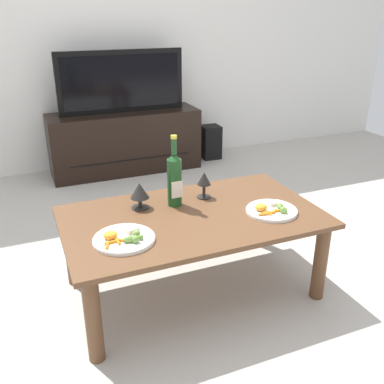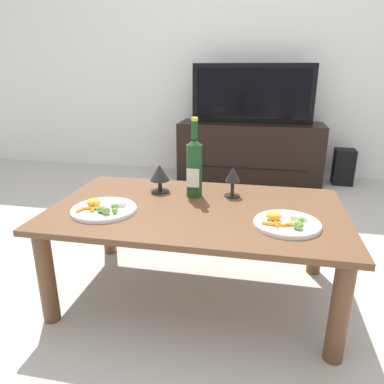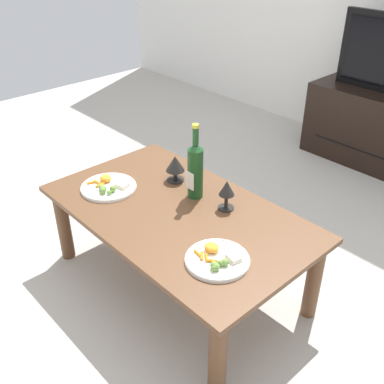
{
  "view_description": "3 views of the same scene",
  "coord_description": "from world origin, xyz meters",
  "px_view_note": "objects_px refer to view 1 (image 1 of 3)",
  "views": [
    {
      "loc": [
        -0.74,
        -1.78,
        1.38
      ],
      "look_at": [
        0.02,
        0.05,
        0.54
      ],
      "focal_mm": 40.65,
      "sensor_mm": 36.0,
      "label": 1
    },
    {
      "loc": [
        0.26,
        -1.44,
        1.01
      ],
      "look_at": [
        -0.02,
        0.01,
        0.5
      ],
      "focal_mm": 33.5,
      "sensor_mm": 36.0,
      "label": 2
    },
    {
      "loc": [
        1.32,
        -1.13,
        1.59
      ],
      "look_at": [
        0.0,
        0.09,
        0.5
      ],
      "focal_mm": 42.43,
      "sensor_mm": 36.0,
      "label": 3
    }
  ],
  "objects_px": {
    "tv_stand": "(125,142)",
    "wine_bottle": "(174,178)",
    "tv_screen": "(121,82)",
    "dining_table": "(193,227)",
    "dinner_plate_right": "(272,210)",
    "goblet_right": "(204,180)",
    "floor_speaker": "(211,142)",
    "dinner_plate_left": "(124,238)",
    "goblet_left": "(140,192)"
  },
  "relations": [
    {
      "from": "tv_stand",
      "to": "wine_bottle",
      "type": "xyz_separation_m",
      "value": [
        -0.19,
        -1.79,
        0.32
      ]
    },
    {
      "from": "tv_screen",
      "to": "dining_table",
      "type": "bearing_deg",
      "value": -94.38
    },
    {
      "from": "tv_stand",
      "to": "dinner_plate_right",
      "type": "relative_size",
      "value": 5.15
    },
    {
      "from": "dinner_plate_right",
      "to": "tv_screen",
      "type": "bearing_deg",
      "value": 96.35
    },
    {
      "from": "tv_screen",
      "to": "goblet_right",
      "type": "distance_m",
      "value": 1.78
    },
    {
      "from": "dining_table",
      "to": "wine_bottle",
      "type": "xyz_separation_m",
      "value": [
        -0.04,
        0.15,
        0.22
      ]
    },
    {
      "from": "dinner_plate_right",
      "to": "floor_speaker",
      "type": "bearing_deg",
      "value": 73.13
    },
    {
      "from": "tv_screen",
      "to": "dinner_plate_right",
      "type": "height_order",
      "value": "tv_screen"
    },
    {
      "from": "tv_stand",
      "to": "goblet_right",
      "type": "relative_size",
      "value": 9.08
    },
    {
      "from": "tv_stand",
      "to": "tv_screen",
      "type": "bearing_deg",
      "value": -90.0
    },
    {
      "from": "tv_screen",
      "to": "dinner_plate_left",
      "type": "bearing_deg",
      "value": -104.33
    },
    {
      "from": "floor_speaker",
      "to": "goblet_right",
      "type": "xyz_separation_m",
      "value": [
        -0.87,
        -1.79,
        0.38
      ]
    },
    {
      "from": "floor_speaker",
      "to": "dinner_plate_left",
      "type": "height_order",
      "value": "dinner_plate_left"
    },
    {
      "from": "goblet_right",
      "to": "wine_bottle",
      "type": "bearing_deg",
      "value": -171.1
    },
    {
      "from": "goblet_right",
      "to": "dining_table",
      "type": "bearing_deg",
      "value": -128.59
    },
    {
      "from": "floor_speaker",
      "to": "tv_screen",
      "type": "bearing_deg",
      "value": -175.57
    },
    {
      "from": "floor_speaker",
      "to": "goblet_left",
      "type": "relative_size",
      "value": 2.36
    },
    {
      "from": "tv_stand",
      "to": "wine_bottle",
      "type": "relative_size",
      "value": 3.56
    },
    {
      "from": "dinner_plate_right",
      "to": "tv_stand",
      "type": "bearing_deg",
      "value": 96.34
    },
    {
      "from": "dining_table",
      "to": "dinner_plate_right",
      "type": "bearing_deg",
      "value": -18.28
    },
    {
      "from": "tv_stand",
      "to": "goblet_right",
      "type": "distance_m",
      "value": 1.78
    },
    {
      "from": "goblet_left",
      "to": "dinner_plate_left",
      "type": "distance_m",
      "value": 0.35
    },
    {
      "from": "tv_screen",
      "to": "goblet_left",
      "type": "relative_size",
      "value": 7.96
    },
    {
      "from": "floor_speaker",
      "to": "wine_bottle",
      "type": "xyz_separation_m",
      "value": [
        -1.05,
        -1.82,
        0.43
      ]
    },
    {
      "from": "tv_screen",
      "to": "dinner_plate_right",
      "type": "bearing_deg",
      "value": -83.65
    },
    {
      "from": "goblet_left",
      "to": "dinner_plate_right",
      "type": "distance_m",
      "value": 0.67
    },
    {
      "from": "tv_screen",
      "to": "dinner_plate_left",
      "type": "height_order",
      "value": "tv_screen"
    },
    {
      "from": "dinner_plate_left",
      "to": "goblet_left",
      "type": "bearing_deg",
      "value": 61.66
    },
    {
      "from": "dining_table",
      "to": "wine_bottle",
      "type": "bearing_deg",
      "value": 104.74
    },
    {
      "from": "tv_screen",
      "to": "goblet_left",
      "type": "distance_m",
      "value": 1.82
    },
    {
      "from": "dining_table",
      "to": "goblet_right",
      "type": "xyz_separation_m",
      "value": [
        0.14,
        0.17,
        0.17
      ]
    },
    {
      "from": "floor_speaker",
      "to": "goblet_left",
      "type": "height_order",
      "value": "goblet_left"
    },
    {
      "from": "tv_stand",
      "to": "floor_speaker",
      "type": "xyz_separation_m",
      "value": [
        0.86,
        0.03,
        -0.11
      ]
    },
    {
      "from": "floor_speaker",
      "to": "dinner_plate_right",
      "type": "distance_m",
      "value": 2.2
    },
    {
      "from": "dinner_plate_left",
      "to": "dinner_plate_right",
      "type": "height_order",
      "value": "same"
    },
    {
      "from": "dining_table",
      "to": "wine_bottle",
      "type": "relative_size",
      "value": 3.42
    },
    {
      "from": "wine_bottle",
      "to": "goblet_left",
      "type": "relative_size",
      "value": 2.71
    },
    {
      "from": "dinner_plate_left",
      "to": "dinner_plate_right",
      "type": "xyz_separation_m",
      "value": [
        0.75,
        -0.0,
        0.0
      ]
    },
    {
      "from": "dining_table",
      "to": "goblet_right",
      "type": "distance_m",
      "value": 0.28
    },
    {
      "from": "wine_bottle",
      "to": "dinner_plate_right",
      "type": "xyz_separation_m",
      "value": [
        0.42,
        -0.27,
        -0.14
      ]
    },
    {
      "from": "dining_table",
      "to": "floor_speaker",
      "type": "xyz_separation_m",
      "value": [
        1.01,
        1.97,
        -0.21
      ]
    },
    {
      "from": "dining_table",
      "to": "tv_screen",
      "type": "bearing_deg",
      "value": 85.62
    },
    {
      "from": "goblet_left",
      "to": "dinner_plate_right",
      "type": "relative_size",
      "value": 0.53
    },
    {
      "from": "tv_screen",
      "to": "dinner_plate_right",
      "type": "relative_size",
      "value": 4.25
    },
    {
      "from": "wine_bottle",
      "to": "tv_stand",
      "type": "bearing_deg",
      "value": 84.04
    },
    {
      "from": "wine_bottle",
      "to": "dinner_plate_right",
      "type": "distance_m",
      "value": 0.51
    },
    {
      "from": "dining_table",
      "to": "dinner_plate_left",
      "type": "bearing_deg",
      "value": -161.73
    },
    {
      "from": "wine_bottle",
      "to": "dinner_plate_left",
      "type": "bearing_deg",
      "value": -141.35
    },
    {
      "from": "dining_table",
      "to": "dinner_plate_left",
      "type": "distance_m",
      "value": 0.41
    },
    {
      "from": "dining_table",
      "to": "tv_screen",
      "type": "xyz_separation_m",
      "value": [
        0.15,
        1.93,
        0.43
      ]
    }
  ]
}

